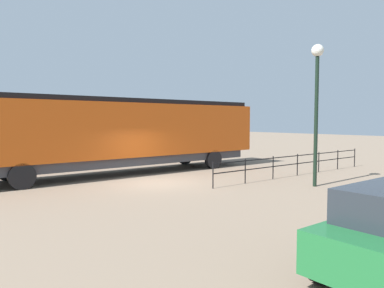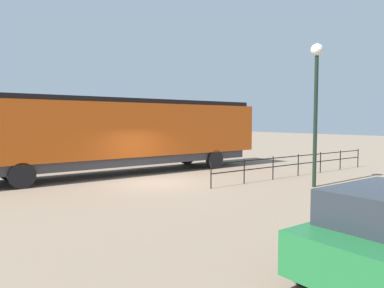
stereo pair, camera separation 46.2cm
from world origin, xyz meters
The scene contains 4 objects.
ground_plane centered at (0.00, 0.00, 0.00)m, with size 120.00×120.00×0.00m, color #84705B.
locomotive centered at (-3.52, 0.59, 2.25)m, with size 3.10×16.54×3.99m.
lamp_post centered at (4.98, 4.91, 4.30)m, with size 0.52×0.52×6.08m.
platform_fence centered at (2.63, 6.94, 0.74)m, with size 0.05×11.74×1.13m.
Camera 1 is at (13.94, -8.94, 2.85)m, focal length 33.98 mm.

